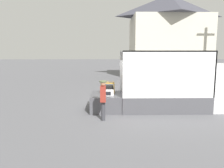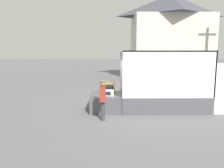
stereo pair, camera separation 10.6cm
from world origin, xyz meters
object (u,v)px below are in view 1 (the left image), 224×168
Objects in this scene: portable_generator at (108,89)px; microwave at (108,93)px; box_truck at (193,91)px; worker_person at (103,96)px.

microwave is at bearing -89.09° from portable_generator.
portable_generator is (-0.01, 0.73, 0.07)m from microwave.
box_truck is at bearing 4.78° from microwave.
portable_generator is (-4.40, 0.36, 0.04)m from box_truck.
microwave is 0.29× the size of worker_person.
box_truck is 4.41m from microwave.
microwave is 1.48m from worker_person.
worker_person is at bearing -95.95° from portable_generator.
worker_person is at bearing -158.57° from box_truck.
microwave is 0.73× the size of portable_generator.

